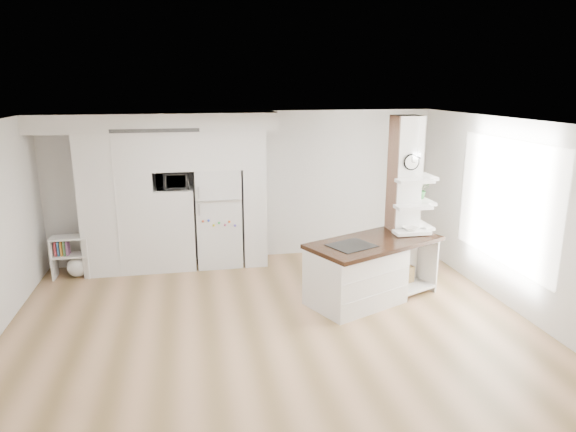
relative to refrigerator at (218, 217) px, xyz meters
name	(u,v)px	position (x,y,z in m)	size (l,w,h in m)	color
floor	(273,328)	(0.53, -2.68, -0.88)	(7.00, 6.00, 0.01)	tan
room	(271,192)	(0.53, -2.68, 0.98)	(7.04, 6.04, 2.72)	white
cabinet_wall	(163,184)	(-0.92, -0.01, 0.63)	(4.00, 0.71, 2.70)	white
refrigerator	(218,217)	(0.00, 0.00, 0.00)	(0.78, 0.69, 1.75)	white
column	(410,203)	(2.90, -1.55, 0.48)	(0.69, 0.90, 2.70)	silver
window	(506,202)	(4.00, -2.38, 0.62)	(2.40, 2.40, 0.00)	white
pendant_light	(396,165)	(2.23, -2.53, 1.24)	(0.12, 0.12, 0.10)	white
kitchen_island	(362,271)	(1.97, -2.08, -0.40)	(2.24, 1.71, 1.48)	white
bookshelf	(73,259)	(-2.45, -0.18, -0.57)	(0.60, 0.36, 0.71)	white
floor_plant_a	(362,267)	(2.27, -1.23, -0.66)	(0.24, 0.19, 0.43)	#2A6B2F
floor_plant_b	(423,262)	(3.34, -1.25, -0.64)	(0.26, 0.26, 0.47)	#2A6B2F
microwave	(173,180)	(-0.75, -0.06, 0.69)	(0.54, 0.37, 0.30)	#2D2D2D
shelf_plant	(421,189)	(3.15, -1.38, 0.65)	(0.27, 0.23, 0.30)	#2A6B2F
decor_bowl	(410,229)	(2.82, -1.78, 0.13)	(0.22, 0.22, 0.05)	white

